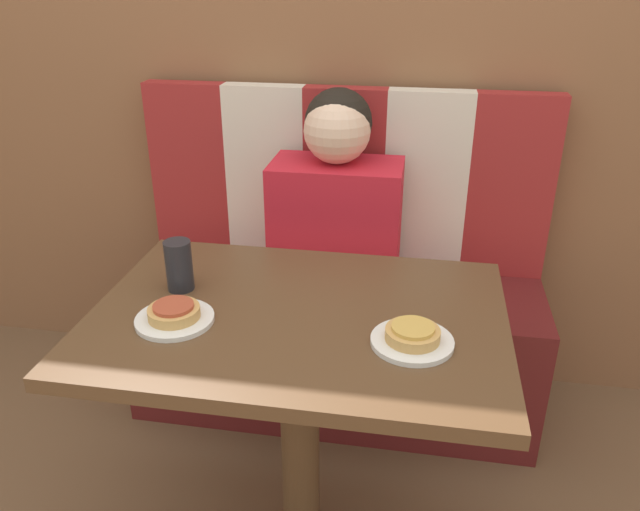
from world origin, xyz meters
TOP-DOWN VIEW (x-y plane):
  - wall_back at (0.00, 0.89)m, footprint 7.00×0.05m
  - booth_seat at (0.00, 0.61)m, footprint 1.38×0.46m
  - booth_backrest at (-0.00, 0.80)m, footprint 1.38×0.07m
  - dining_table at (0.00, 0.00)m, footprint 0.97×0.69m
  - person at (0.00, 0.61)m, footprint 0.41×0.25m
  - plate_left at (-0.27, -0.09)m, footprint 0.18×0.18m
  - plate_right at (0.27, -0.09)m, footprint 0.18×0.18m
  - pizza_left at (-0.27, -0.09)m, footprint 0.12×0.12m
  - pizza_right at (0.27, -0.09)m, footprint 0.12×0.12m
  - drinking_cup at (-0.31, 0.06)m, footprint 0.07×0.07m

SIDE VIEW (x-z plane):
  - booth_seat at x=0.00m, z-range 0.00..0.49m
  - dining_table at x=0.00m, z-range 0.26..0.99m
  - plate_left at x=-0.27m, z-range 0.73..0.74m
  - plate_right at x=0.27m, z-range 0.73..0.74m
  - pizza_left at x=-0.27m, z-range 0.74..0.77m
  - pizza_right at x=0.27m, z-range 0.74..0.77m
  - drinking_cup at x=-0.31m, z-range 0.73..0.86m
  - person at x=0.00m, z-range 0.47..1.12m
  - booth_backrest at x=0.00m, z-range 0.49..1.10m
  - wall_back at x=0.00m, z-range 0.00..2.60m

